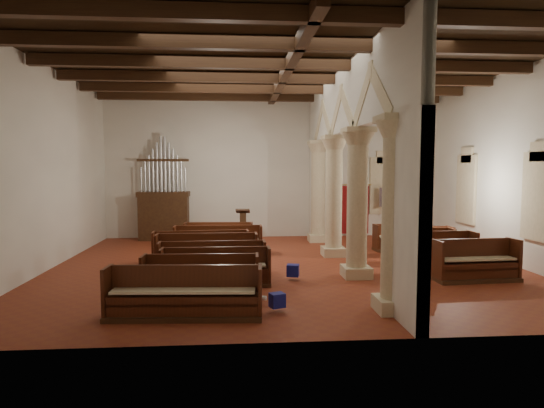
{
  "coord_description": "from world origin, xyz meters",
  "views": [
    {
      "loc": [
        -1.44,
        -13.57,
        3.02
      ],
      "look_at": [
        -0.37,
        0.5,
        1.87
      ],
      "focal_mm": 30.0,
      "sensor_mm": 36.0,
      "label": 1
    }
  ],
  "objects_px": {
    "pipe_organ": "(164,207)",
    "processional_banner": "(385,219)",
    "aisle_pew_0": "(476,267)",
    "lectern": "(243,228)",
    "nave_pew_0": "(184,301)"
  },
  "relations": [
    {
      "from": "pipe_organ",
      "to": "nave_pew_0",
      "type": "bearing_deg",
      "value": -78.88
    },
    {
      "from": "pipe_organ",
      "to": "processional_banner",
      "type": "height_order",
      "value": "pipe_organ"
    },
    {
      "from": "lectern",
      "to": "nave_pew_0",
      "type": "xyz_separation_m",
      "value": [
        -1.29,
        -9.15,
        -0.23
      ]
    },
    {
      "from": "pipe_organ",
      "to": "nave_pew_0",
      "type": "xyz_separation_m",
      "value": [
        1.98,
        -10.07,
        -1.03
      ]
    },
    {
      "from": "pipe_organ",
      "to": "aisle_pew_0",
      "type": "distance_m",
      "value": 12.12
    },
    {
      "from": "lectern",
      "to": "aisle_pew_0",
      "type": "relative_size",
      "value": 0.6
    },
    {
      "from": "processional_banner",
      "to": "aisle_pew_0",
      "type": "distance_m",
      "value": 7.49
    },
    {
      "from": "pipe_organ",
      "to": "lectern",
      "type": "relative_size",
      "value": 3.2
    },
    {
      "from": "lectern",
      "to": "nave_pew_0",
      "type": "height_order",
      "value": "lectern"
    },
    {
      "from": "lectern",
      "to": "nave_pew_0",
      "type": "distance_m",
      "value": 9.24
    },
    {
      "from": "processional_banner",
      "to": "aisle_pew_0",
      "type": "xyz_separation_m",
      "value": [
        -0.0,
        -7.48,
        -0.42
      ]
    },
    {
      "from": "nave_pew_0",
      "to": "lectern",
      "type": "bearing_deg",
      "value": 85.45
    },
    {
      "from": "nave_pew_0",
      "to": "processional_banner",
      "type": "bearing_deg",
      "value": 56.82
    },
    {
      "from": "lectern",
      "to": "processional_banner",
      "type": "distance_m",
      "value": 6.15
    },
    {
      "from": "pipe_organ",
      "to": "processional_banner",
      "type": "bearing_deg",
      "value": -0.88
    }
  ]
}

